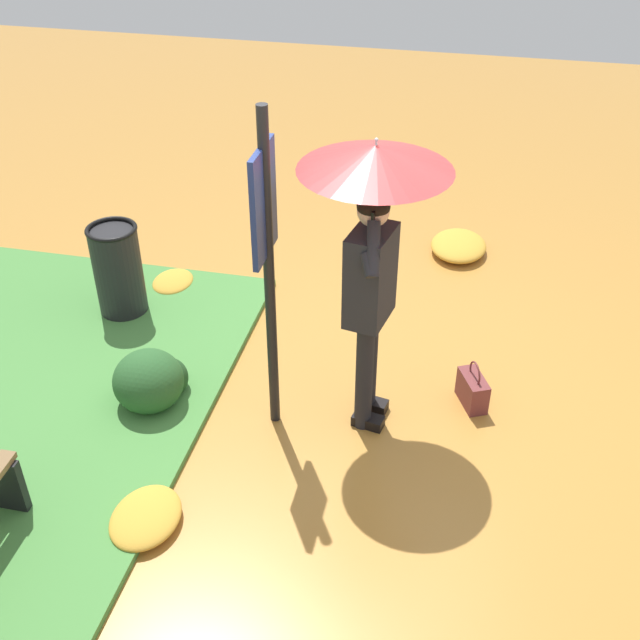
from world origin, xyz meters
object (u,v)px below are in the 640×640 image
object	(u,v)px
info_sign_post	(266,241)
handbag	(473,390)
person_with_umbrella	(373,218)
trash_bin	(118,272)

from	to	relation	value
info_sign_post	handbag	distance (m)	1.96
person_with_umbrella	handbag	xyz separation A→B (m)	(0.23, -0.75, -1.42)
person_with_umbrella	trash_bin	world-z (taller)	person_with_umbrella
handbag	trash_bin	bearing A→B (deg)	79.75
info_sign_post	handbag	xyz separation A→B (m)	(0.47, -1.37, -1.32)
person_with_umbrella	info_sign_post	distance (m)	0.67
person_with_umbrella	handbag	size ratio (longest dim) A/B	5.53
person_with_umbrella	info_sign_post	bearing A→B (deg)	111.53
handbag	person_with_umbrella	bearing A→B (deg)	107.02
info_sign_post	trash_bin	world-z (taller)	info_sign_post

